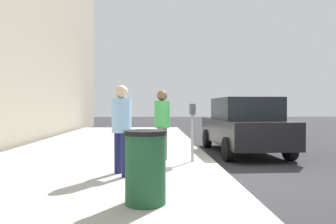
{
  "coord_description": "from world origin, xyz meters",
  "views": [
    {
      "loc": [
        -6.24,
        1.48,
        1.49
      ],
      "look_at": [
        1.42,
        1.15,
        1.36
      ],
      "focal_mm": 33.14,
      "sensor_mm": 36.0,
      "label": 1
    }
  ],
  "objects": [
    {
      "name": "ground_plane",
      "position": [
        0.0,
        0.0,
        0.0
      ],
      "size": [
        80.0,
        80.0,
        0.0
      ],
      "primitive_type": "plane",
      "color": "#2B2B2D",
      "rests_on": "ground"
    },
    {
      "name": "pedestrian_at_meter",
      "position": [
        1.34,
        1.3,
        1.17
      ],
      "size": [
        0.51,
        0.38,
        1.74
      ],
      "rotation": [
        0.0,
        0.0,
        -1.87
      ],
      "color": "#726656",
      "rests_on": "sidewalk_slab"
    },
    {
      "name": "trash_bin",
      "position": [
        -1.98,
        1.61,
        0.66
      ],
      "size": [
        0.59,
        0.59,
        1.01
      ],
      "color": "#1E4C2D",
      "rests_on": "sidewalk_slab"
    },
    {
      "name": "pedestrian_bystander",
      "position": [
        -0.16,
        2.13,
        1.18
      ],
      "size": [
        0.49,
        0.38,
        1.76
      ],
      "rotation": [
        0.0,
        0.0,
        -1.08
      ],
      "color": "#191E4C",
      "rests_on": "sidewalk_slab"
    },
    {
      "name": "parking_meter",
      "position": [
        1.29,
        0.56,
        1.17
      ],
      "size": [
        0.36,
        0.12,
        1.41
      ],
      "color": "gray",
      "rests_on": "sidewalk_slab"
    },
    {
      "name": "parked_sedan_near",
      "position": [
        3.52,
        -1.35,
        0.89
      ],
      "size": [
        4.45,
        2.07,
        1.77
      ],
      "color": "black",
      "rests_on": "ground_plane"
    },
    {
      "name": "sidewalk_slab",
      "position": [
        0.0,
        3.0,
        0.07
      ],
      "size": [
        28.0,
        6.0,
        0.15
      ],
      "primitive_type": "cube",
      "color": "#A8A59E",
      "rests_on": "ground_plane"
    }
  ]
}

